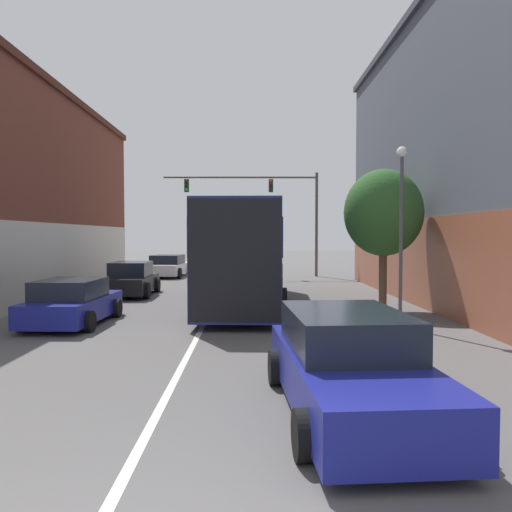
# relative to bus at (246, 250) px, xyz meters

# --- Properties ---
(lane_center_line) EXTENTS (0.14, 44.16, 0.01)m
(lane_center_line) POSITION_rel_bus_xyz_m (-1.18, 0.79, -2.02)
(lane_center_line) COLOR silver
(lane_center_line) RESTS_ON ground_plane
(bus) EXTENTS (3.20, 11.02, 3.61)m
(bus) POSITION_rel_bus_xyz_m (0.00, 0.00, 0.00)
(bus) COLOR navy
(bus) RESTS_ON ground_plane
(hatchback_foreground) EXTENTS (2.27, 4.79, 1.46)m
(hatchback_foreground) POSITION_rel_bus_xyz_m (1.60, -11.25, -1.34)
(hatchback_foreground) COLOR navy
(hatchback_foreground) RESTS_ON ground_plane
(parked_car_left_near) EXTENTS (2.38, 4.57, 1.37)m
(parked_car_left_near) POSITION_rel_bus_xyz_m (-4.97, 12.72, -1.37)
(parked_car_left_near) COLOR silver
(parked_car_left_near) RESTS_ON ground_plane
(parked_car_left_mid) EXTENTS (2.14, 3.98, 1.32)m
(parked_car_left_mid) POSITION_rel_bus_xyz_m (-5.00, -4.00, -1.40)
(parked_car_left_mid) COLOR navy
(parked_car_left_mid) RESTS_ON ground_plane
(parked_car_left_far) EXTENTS (1.98, 4.03, 1.45)m
(parked_car_left_far) POSITION_rel_bus_xyz_m (-4.91, 2.91, -1.33)
(parked_car_left_far) COLOR black
(parked_car_left_far) RESTS_ON ground_plane
(traffic_signal_gantry) EXTENTS (9.66, 0.36, 6.51)m
(traffic_signal_gantry) POSITION_rel_bus_xyz_m (1.39, 12.86, 2.77)
(traffic_signal_gantry) COLOR #514C47
(traffic_signal_gantry) RESTS_ON ground_plane
(street_lamp) EXTENTS (0.30, 0.30, 5.04)m
(street_lamp) POSITION_rel_bus_xyz_m (4.37, -4.57, 0.75)
(street_lamp) COLOR #47474C
(street_lamp) RESTS_ON ground_plane
(street_tree_near) EXTENTS (2.72, 2.44, 4.86)m
(street_tree_near) POSITION_rel_bus_xyz_m (4.76, -1.28, 1.32)
(street_tree_near) COLOR brown
(street_tree_near) RESTS_ON ground_plane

